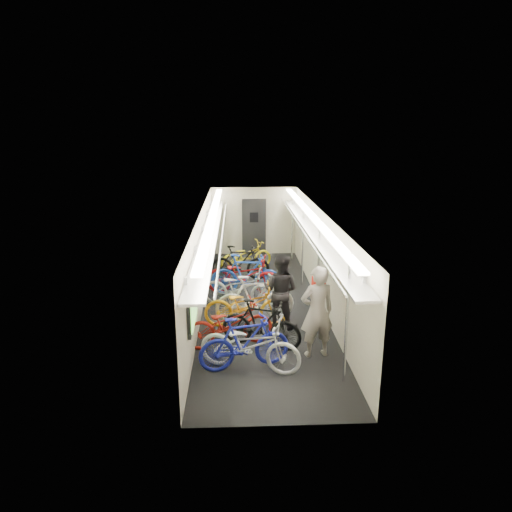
{
  "coord_description": "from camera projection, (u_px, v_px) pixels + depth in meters",
  "views": [
    {
      "loc": [
        -0.63,
        -10.97,
        4.35
      ],
      "look_at": [
        -0.12,
        0.52,
        1.15
      ],
      "focal_mm": 32.0,
      "sensor_mm": 36.0,
      "label": 1
    }
  ],
  "objects": [
    {
      "name": "bicycle_4",
      "position": [
        246.0,
        305.0,
        10.35
      ],
      "size": [
        1.91,
        0.68,
        1.0
      ],
      "primitive_type": "imported",
      "rotation": [
        0.0,
        0.0,
        1.58
      ],
      "color": "orange",
      "rests_on": "ground"
    },
    {
      "name": "bicycle_7",
      "position": [
        246.0,
        275.0,
        12.26
      ],
      "size": [
        1.96,
        0.72,
        1.15
      ],
      "primitive_type": "imported",
      "rotation": [
        0.0,
        0.0,
        1.47
      ],
      "color": "#1C44AC",
      "rests_on": "ground"
    },
    {
      "name": "bicycle_6",
      "position": [
        239.0,
        288.0,
        11.51
      ],
      "size": [
        1.98,
        1.09,
        0.99
      ],
      "primitive_type": "imported",
      "rotation": [
        0.0,
        0.0,
        1.33
      ],
      "color": "#AAAAAF",
      "rests_on": "ground"
    },
    {
      "name": "bicycle_10",
      "position": [
        246.0,
        256.0,
        14.5
      ],
      "size": [
        1.86,
        1.29,
        0.92
      ],
      "primitive_type": "imported",
      "rotation": [
        0.0,
        0.0,
        2.0
      ],
      "color": "yellow",
      "rests_on": "ground"
    },
    {
      "name": "bicycle_2",
      "position": [
        229.0,
        324.0,
        9.38
      ],
      "size": [
        1.96,
        1.06,
        0.97
      ],
      "primitive_type": "imported",
      "rotation": [
        0.0,
        0.0,
        1.81
      ],
      "color": "maroon",
      "rests_on": "ground"
    },
    {
      "name": "bicycle_0",
      "position": [
        250.0,
        345.0,
        8.43
      ],
      "size": [
        2.06,
        1.26,
        1.02
      ],
      "primitive_type": "imported",
      "rotation": [
        0.0,
        0.0,
        1.25
      ],
      "color": "silver",
      "rests_on": "ground"
    },
    {
      "name": "backpack",
      "position": [
        319.0,
        285.0,
        9.33
      ],
      "size": [
        0.29,
        0.22,
        0.38
      ],
      "primitive_type": "cube",
      "rotation": [
        0.0,
        0.0,
        0.35
      ],
      "color": "red",
      "rests_on": "passenger_near"
    },
    {
      "name": "bicycle_3",
      "position": [
        261.0,
        324.0,
        9.3
      ],
      "size": [
        1.77,
        1.1,
        1.03
      ],
      "primitive_type": "imported",
      "rotation": [
        0.0,
        0.0,
        1.18
      ],
      "color": "black",
      "rests_on": "ground"
    },
    {
      "name": "bicycle_1",
      "position": [
        245.0,
        343.0,
        8.48
      ],
      "size": [
        1.81,
        0.9,
        1.05
      ],
      "primitive_type": "imported",
      "rotation": [
        0.0,
        0.0,
        1.82
      ],
      "color": "#1B22A4",
      "rests_on": "ground"
    },
    {
      "name": "bicycle_5",
      "position": [
        255.0,
        298.0,
        10.6
      ],
      "size": [
        1.94,
        0.85,
        1.13
      ],
      "primitive_type": "imported",
      "rotation": [
        0.0,
        0.0,
        1.74
      ],
      "color": "silver",
      "rests_on": "ground"
    },
    {
      "name": "bicycle_8",
      "position": [
        243.0,
        276.0,
        12.3
      ],
      "size": [
        2.17,
        1.16,
        1.08
      ],
      "primitive_type": "imported",
      "rotation": [
        0.0,
        0.0,
        1.35
      ],
      "color": "#A01113",
      "rests_on": "ground"
    },
    {
      "name": "bicycle_9",
      "position": [
        240.0,
        263.0,
        13.55
      ],
      "size": [
        1.78,
        0.61,
        1.05
      ],
      "primitive_type": "imported",
      "rotation": [
        0.0,
        0.0,
        1.51
      ],
      "color": "black",
      "rests_on": "ground"
    },
    {
      "name": "passenger_near",
      "position": [
        317.0,
        312.0,
        8.87
      ],
      "size": [
        0.75,
        0.57,
        1.85
      ],
      "primitive_type": "imported",
      "rotation": [
        0.0,
        0.0,
        3.34
      ],
      "color": "gray",
      "rests_on": "ground"
    },
    {
      "name": "train_car_shell",
      "position": [
        247.0,
        236.0,
        11.98
      ],
      "size": [
        10.0,
        10.0,
        10.0
      ],
      "color": "black",
      "rests_on": "ground"
    },
    {
      "name": "passenger_mid",
      "position": [
        280.0,
        290.0,
        10.26
      ],
      "size": [
        1.03,
        0.94,
        1.71
      ],
      "primitive_type": "imported",
      "rotation": [
        0.0,
        0.0,
        2.69
      ],
      "color": "black",
      "rests_on": "ground"
    }
  ]
}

